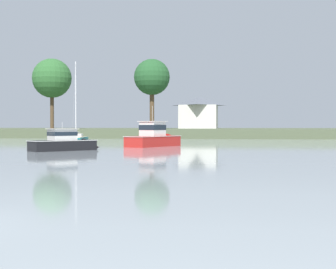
% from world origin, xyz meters
% --- Properties ---
extents(far_shore_bank, '(180.96, 51.56, 1.65)m').
position_xyz_m(far_shore_bank, '(0.00, 100.49, 0.82)').
color(far_shore_bank, '#4C563D').
rests_on(far_shore_bank, ground).
extents(cruiser_red, '(5.82, 8.59, 5.30)m').
position_xyz_m(cruiser_red, '(-1.40, 44.36, 0.61)').
color(cruiser_red, '#B2231E').
rests_on(cruiser_red, ground).
extents(cruiser_black, '(6.11, 6.38, 3.30)m').
position_xyz_m(cruiser_black, '(-7.98, 33.90, 0.46)').
color(cruiser_black, black).
rests_on(cruiser_black, ground).
extents(sailboat_teal, '(3.17, 7.30, 11.10)m').
position_xyz_m(sailboat_teal, '(-13.37, 52.78, 0.23)').
color(sailboat_teal, '#196B70').
rests_on(sailboat_teal, ground).
extents(shore_tree_center_right, '(7.33, 7.33, 14.19)m').
position_xyz_m(shore_tree_center_right, '(-9.82, 90.50, 12.06)').
color(shore_tree_center_right, brown).
rests_on(shore_tree_center_right, far_shore_bank).
extents(shore_tree_inland_c, '(8.47, 8.47, 15.13)m').
position_xyz_m(shore_tree_inland_c, '(-32.34, 93.87, 12.48)').
color(shore_tree_inland_c, brown).
rests_on(shore_tree_inland_c, far_shore_bank).
extents(cottage_eastern, '(8.75, 10.11, 6.97)m').
position_xyz_m(cottage_eastern, '(-1.07, 101.03, 5.24)').
color(cottage_eastern, silver).
rests_on(cottage_eastern, far_shore_bank).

